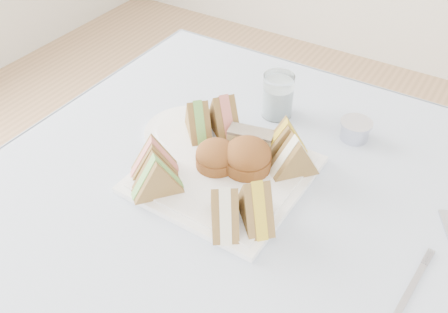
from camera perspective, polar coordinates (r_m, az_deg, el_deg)
The scene contains 17 objects.
tablecloth at distance 0.89m, azimuth 2.66°, elevation -6.04°, with size 1.02×1.02×0.01m, color #A3B0CD.
serving_plate at distance 0.94m, azimuth -0.00°, elevation -2.04°, with size 0.29×0.29×0.01m, color white.
sandwich_fl_a at distance 0.92m, azimuth -8.07°, elevation 0.04°, with size 0.09×0.04×0.08m, color olive, non-canonical shape.
sandwich_fl_b at distance 0.88m, azimuth -7.73°, elevation -2.04°, with size 0.09×0.04×0.08m, color olive, non-canonical shape.
sandwich_fr_a at distance 0.82m, azimuth 3.66°, elevation -5.04°, with size 0.10×0.05×0.09m, color olive, non-canonical shape.
sandwich_fr_b at distance 0.82m, azimuth 0.06°, elevation -5.69°, with size 0.09×0.04×0.08m, color olive, non-canonical shape.
sandwich_bl_a at distance 1.01m, azimuth -2.99°, elevation 4.47°, with size 0.09×0.04×0.08m, color olive, non-canonical shape.
sandwich_bl_b at distance 1.01m, azimuth -0.05°, elevation 4.97°, with size 0.10×0.05×0.09m, color olive, non-canonical shape.
sandwich_br_a at distance 0.92m, azimuth 8.07°, elevation 0.18°, with size 0.09×0.04×0.08m, color olive, non-canonical shape.
sandwich_br_b at distance 0.96m, azimuth 7.08°, elevation 2.13°, with size 0.09×0.04×0.08m, color olive, non-canonical shape.
scone_left at distance 0.93m, azimuth -0.91°, elevation 0.08°, with size 0.08×0.08×0.05m, color brown.
scone_right at distance 0.93m, azimuth 2.70°, elevation 0.00°, with size 0.09×0.09×0.06m, color brown.
pastry_slice at distance 0.98m, azimuth 3.10°, elevation 1.96°, with size 0.09×0.04×0.04m, color #C1B383.
side_plate at distance 1.05m, azimuth -4.08°, elevation 2.78°, with size 0.18×0.18×0.01m, color white.
water_glass at distance 1.08m, azimuth 6.17°, elevation 6.95°, with size 0.07×0.07×0.10m, color white.
tea_strainer at distance 1.06m, azimuth 14.74°, elevation 2.84°, with size 0.07×0.07×0.04m, color #B1B2C3.
fork at distance 0.81m, azimuth 19.71°, elevation -15.63°, with size 0.01×0.18×0.00m, color #B1B2C3.
Camera 1 is at (0.29, -0.54, 1.39)m, focal length 40.00 mm.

